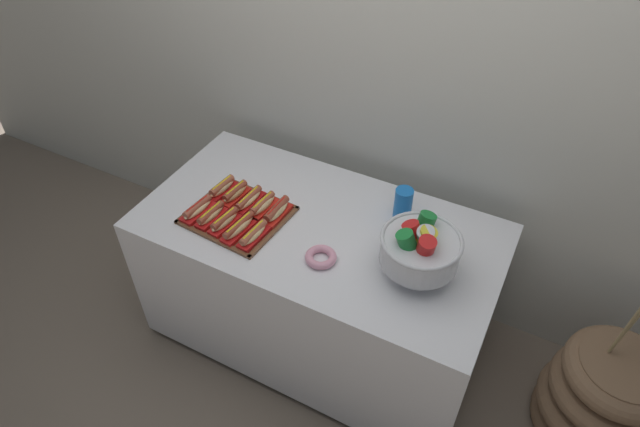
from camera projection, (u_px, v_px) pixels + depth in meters
name	position (u px, v px, depth m)	size (l,w,h in m)	color
ground_plane	(319.00, 332.00, 2.82)	(10.00, 10.00, 0.00)	#7A6B5B
back_wall	(378.00, 57.00, 2.31)	(6.00, 0.10, 2.60)	beige
buffet_table	(319.00, 281.00, 2.55)	(1.55, 0.81, 0.77)	silver
floor_vase	(602.00, 398.00, 2.28)	(0.51, 0.51, 1.07)	brown
serving_tray	(238.00, 215.00, 2.34)	(0.43, 0.39, 0.01)	brown
hot_dog_0	(198.00, 209.00, 2.33)	(0.08, 0.18, 0.06)	red
hot_dog_1	(211.00, 215.00, 2.30)	(0.07, 0.16, 0.06)	red
hot_dog_2	(225.00, 221.00, 2.27)	(0.08, 0.17, 0.06)	red
hot_dog_3	(239.00, 228.00, 2.24)	(0.08, 0.19, 0.06)	red
hot_dog_4	(254.00, 235.00, 2.21)	(0.07, 0.17, 0.06)	red
hot_dog_5	(222.00, 188.00, 2.43)	(0.07, 0.17, 0.06)	#B21414
hot_dog_6	(235.00, 193.00, 2.40)	(0.07, 0.16, 0.07)	red
hot_dog_7	(249.00, 200.00, 2.38)	(0.07, 0.18, 0.06)	#B21414
hot_dog_8	(263.00, 205.00, 2.35)	(0.08, 0.17, 0.06)	red
hot_dog_9	(277.00, 211.00, 2.32)	(0.07, 0.17, 0.07)	red
punch_bowl	(420.00, 248.00, 2.02)	(0.31, 0.31, 0.25)	silver
cup_stack	(403.00, 204.00, 2.30)	(0.08, 0.08, 0.15)	blue
donut	(321.00, 257.00, 2.15)	(0.13, 0.13, 0.03)	pink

